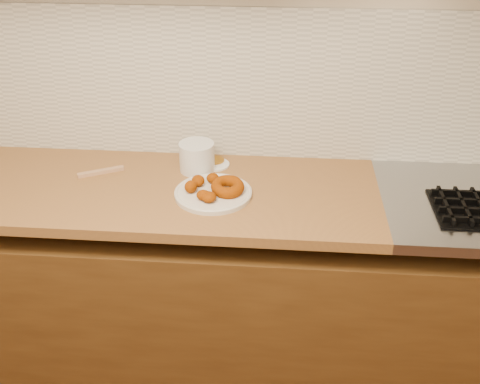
% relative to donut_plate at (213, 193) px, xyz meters
% --- Properties ---
extents(wall_back, '(4.00, 0.02, 2.70)m').
position_rel_donut_plate_xyz_m(wall_back, '(0.11, 0.36, 0.44)').
color(wall_back, '#B6A68B').
rests_on(wall_back, ground).
extents(base_cabinet, '(3.60, 0.60, 0.77)m').
position_rel_donut_plate_xyz_m(base_cabinet, '(0.11, 0.05, -0.52)').
color(base_cabinet, '#553616').
rests_on(base_cabinet, floor).
extents(butcher_block, '(2.30, 0.62, 0.04)m').
position_rel_donut_plate_xyz_m(butcher_block, '(-0.54, 0.05, -0.03)').
color(butcher_block, '#9A642F').
rests_on(butcher_block, base_cabinet).
extents(backsplash, '(3.60, 0.02, 0.60)m').
position_rel_donut_plate_xyz_m(backsplash, '(0.11, 0.35, 0.29)').
color(backsplash, beige).
rests_on(backsplash, wall_back).
extents(donut_plate, '(0.28, 0.28, 0.02)m').
position_rel_donut_plate_xyz_m(donut_plate, '(0.00, 0.00, 0.00)').
color(donut_plate, beige).
rests_on(donut_plate, butcher_block).
extents(ring_donut, '(0.17, 0.17, 0.06)m').
position_rel_donut_plate_xyz_m(ring_donut, '(0.05, 0.00, 0.03)').
color(ring_donut, '#813400').
rests_on(ring_donut, donut_plate).
extents(fried_dough_chunks, '(0.14, 0.19, 0.05)m').
position_rel_donut_plate_xyz_m(fried_dough_chunks, '(-0.04, -0.01, 0.03)').
color(fried_dough_chunks, '#813400').
rests_on(fried_dough_chunks, donut_plate).
extents(plastic_tub, '(0.17, 0.17, 0.11)m').
position_rel_donut_plate_xyz_m(plastic_tub, '(-0.09, 0.19, 0.05)').
color(plastic_tub, silver).
rests_on(plastic_tub, butcher_block).
extents(tub_lid, '(0.14, 0.14, 0.01)m').
position_rel_donut_plate_xyz_m(tub_lid, '(-0.02, 0.24, -0.00)').
color(tub_lid, silver).
rests_on(tub_lid, butcher_block).
extents(brass_jar_lid, '(0.09, 0.09, 0.01)m').
position_rel_donut_plate_xyz_m(brass_jar_lid, '(-0.02, 0.26, -0.00)').
color(brass_jar_lid, '#9D6618').
rests_on(brass_jar_lid, butcher_block).
extents(wooden_utensil, '(0.17, 0.10, 0.01)m').
position_rel_donut_plate_xyz_m(wooden_utensil, '(-0.46, 0.13, -0.00)').
color(wooden_utensil, '#AA7D58').
rests_on(wooden_utensil, butcher_block).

